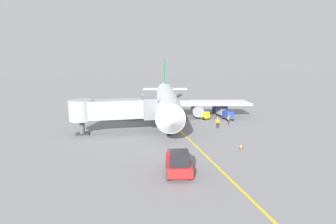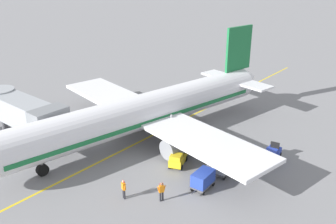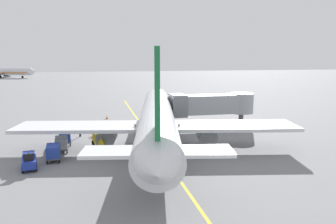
{
  "view_description": "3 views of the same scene",
  "coord_description": "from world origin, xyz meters",
  "px_view_note": "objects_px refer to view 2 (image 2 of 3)",
  "views": [
    {
      "loc": [
        10.01,
        45.52,
        10.13
      ],
      "look_at": [
        1.06,
        4.46,
        2.23
      ],
      "focal_mm": 28.9,
      "sensor_mm": 36.0,
      "label": 1
    },
    {
      "loc": [
        -24.48,
        24.28,
        17.52
      ],
      "look_at": [
        -2.74,
        -1.98,
        3.69
      ],
      "focal_mm": 38.75,
      "sensor_mm": 36.0,
      "label": 2
    },
    {
      "loc": [
        -6.52,
        -36.51,
        10.01
      ],
      "look_at": [
        1.94,
        1.83,
        3.48
      ],
      "focal_mm": 35.31,
      "sensor_mm": 36.0,
      "label": 3
    }
  ],
  "objects_px": {
    "baggage_tug_lead": "(272,154)",
    "baggage_tug_trailing": "(178,159)",
    "parked_airliner": "(145,112)",
    "jet_bridge": "(22,111)",
    "baggage_cart_front": "(203,179)",
    "baggage_cart_second_in_train": "(223,165)",
    "ground_crew_wing_walker": "(196,145)",
    "baggage_cart_third_in_train": "(245,153)",
    "ground_crew_loader": "(161,191)",
    "ground_crew_marshaller": "(124,188)"
  },
  "relations": [
    {
      "from": "baggage_tug_lead",
      "to": "baggage_cart_third_in_train",
      "type": "height_order",
      "value": "baggage_tug_lead"
    },
    {
      "from": "baggage_tug_trailing",
      "to": "ground_crew_wing_walker",
      "type": "distance_m",
      "value": 2.94
    },
    {
      "from": "parked_airliner",
      "to": "jet_bridge",
      "type": "relative_size",
      "value": 3.06
    },
    {
      "from": "ground_crew_loader",
      "to": "parked_airliner",
      "type": "bearing_deg",
      "value": -40.61
    },
    {
      "from": "ground_crew_marshaller",
      "to": "ground_crew_loader",
      "type": "bearing_deg",
      "value": -146.96
    },
    {
      "from": "ground_crew_marshaller",
      "to": "ground_crew_wing_walker",
      "type": "bearing_deg",
      "value": -90.31
    },
    {
      "from": "baggage_cart_second_in_train",
      "to": "ground_crew_loader",
      "type": "xyz_separation_m",
      "value": [
        1.65,
        6.6,
        0.0
      ]
    },
    {
      "from": "baggage_tug_trailing",
      "to": "ground_crew_wing_walker",
      "type": "height_order",
      "value": "ground_crew_wing_walker"
    },
    {
      "from": "jet_bridge",
      "to": "baggage_tug_trailing",
      "type": "distance_m",
      "value": 17.08
    },
    {
      "from": "baggage_tug_trailing",
      "to": "jet_bridge",
      "type": "bearing_deg",
      "value": 22.24
    },
    {
      "from": "baggage_cart_front",
      "to": "baggage_cart_third_in_train",
      "type": "xyz_separation_m",
      "value": [
        -0.58,
        -6.18,
        0.0
      ]
    },
    {
      "from": "ground_crew_wing_walker",
      "to": "parked_airliner",
      "type": "bearing_deg",
      "value": 7.08
    },
    {
      "from": "baggage_tug_lead",
      "to": "baggage_cart_front",
      "type": "bearing_deg",
      "value": 73.2
    },
    {
      "from": "jet_bridge",
      "to": "ground_crew_marshaller",
      "type": "relative_size",
      "value": 7.2
    },
    {
      "from": "parked_airliner",
      "to": "baggage_cart_front",
      "type": "distance_m",
      "value": 11.07
    },
    {
      "from": "parked_airliner",
      "to": "baggage_cart_second_in_train",
      "type": "relative_size",
      "value": 12.65
    },
    {
      "from": "ground_crew_wing_walker",
      "to": "ground_crew_marshaller",
      "type": "distance_m",
      "value": 9.81
    },
    {
      "from": "jet_bridge",
      "to": "baggage_tug_lead",
      "type": "height_order",
      "value": "jet_bridge"
    },
    {
      "from": "baggage_cart_second_in_train",
      "to": "baggage_tug_trailing",
      "type": "bearing_deg",
      "value": 18.6
    },
    {
      "from": "jet_bridge",
      "to": "parked_airliner",
      "type": "bearing_deg",
      "value": -137.85
    },
    {
      "from": "baggage_tug_trailing",
      "to": "baggage_cart_front",
      "type": "distance_m",
      "value": 4.33
    },
    {
      "from": "parked_airliner",
      "to": "ground_crew_loader",
      "type": "relative_size",
      "value": 22.01
    },
    {
      "from": "baggage_tug_trailing",
      "to": "baggage_cart_third_in_train",
      "type": "distance_m",
      "value": 6.44
    },
    {
      "from": "baggage_cart_front",
      "to": "baggage_cart_second_in_train",
      "type": "distance_m",
      "value": 3.05
    },
    {
      "from": "baggage_cart_front",
      "to": "baggage_cart_second_in_train",
      "type": "xyz_separation_m",
      "value": [
        -0.12,
        -3.04,
        0.0
      ]
    },
    {
      "from": "jet_bridge",
      "to": "baggage_cart_third_in_train",
      "type": "distance_m",
      "value": 23.07
    },
    {
      "from": "ground_crew_wing_walker",
      "to": "baggage_cart_second_in_train",
      "type": "bearing_deg",
      "value": 159.66
    },
    {
      "from": "baggage_tug_lead",
      "to": "baggage_cart_front",
      "type": "relative_size",
      "value": 0.91
    },
    {
      "from": "baggage_cart_third_in_train",
      "to": "ground_crew_marshaller",
      "type": "xyz_separation_m",
      "value": [
        4.68,
        11.41,
        0.0
      ]
    },
    {
      "from": "parked_airliner",
      "to": "baggage_cart_front",
      "type": "bearing_deg",
      "value": 159.31
    },
    {
      "from": "baggage_tug_lead",
      "to": "baggage_tug_trailing",
      "type": "relative_size",
      "value": 0.96
    },
    {
      "from": "jet_bridge",
      "to": "baggage_tug_trailing",
      "type": "relative_size",
      "value": 4.39
    },
    {
      "from": "baggage_cart_third_in_train",
      "to": "jet_bridge",
      "type": "bearing_deg",
      "value": 28.38
    },
    {
      "from": "baggage_tug_trailing",
      "to": "baggage_cart_front",
      "type": "xyz_separation_m",
      "value": [
        -3.99,
        1.66,
        0.24
      ]
    },
    {
      "from": "baggage_cart_front",
      "to": "ground_crew_wing_walker",
      "type": "xyz_separation_m",
      "value": [
        4.05,
        -4.59,
        0.0
      ]
    },
    {
      "from": "baggage_tug_trailing",
      "to": "ground_crew_loader",
      "type": "height_order",
      "value": "ground_crew_loader"
    },
    {
      "from": "baggage_tug_trailing",
      "to": "ground_crew_loader",
      "type": "bearing_deg",
      "value": 115.24
    },
    {
      "from": "jet_bridge",
      "to": "ground_crew_wing_walker",
      "type": "height_order",
      "value": "jet_bridge"
    },
    {
      "from": "baggage_cart_third_in_train",
      "to": "ground_crew_loader",
      "type": "height_order",
      "value": "ground_crew_loader"
    },
    {
      "from": "jet_bridge",
      "to": "baggage_cart_front",
      "type": "bearing_deg",
      "value": -166.46
    },
    {
      "from": "ground_crew_wing_walker",
      "to": "ground_crew_loader",
      "type": "relative_size",
      "value": 1.0
    },
    {
      "from": "baggage_cart_third_in_train",
      "to": "ground_crew_wing_walker",
      "type": "height_order",
      "value": "ground_crew_wing_walker"
    },
    {
      "from": "baggage_cart_third_in_train",
      "to": "baggage_tug_lead",
      "type": "bearing_deg",
      "value": -133.7
    },
    {
      "from": "baggage_cart_third_in_train",
      "to": "ground_crew_wing_walker",
      "type": "distance_m",
      "value": 4.9
    },
    {
      "from": "ground_crew_marshaller",
      "to": "jet_bridge",
      "type": "bearing_deg",
      "value": -1.86
    },
    {
      "from": "baggage_cart_third_in_train",
      "to": "ground_crew_wing_walker",
      "type": "relative_size",
      "value": 1.74
    },
    {
      "from": "baggage_tug_lead",
      "to": "baggage_tug_trailing",
      "type": "bearing_deg",
      "value": 45.15
    },
    {
      "from": "baggage_cart_second_in_train",
      "to": "ground_crew_wing_walker",
      "type": "xyz_separation_m",
      "value": [
        4.17,
        -1.54,
        0.0
      ]
    },
    {
      "from": "baggage_cart_second_in_train",
      "to": "baggage_cart_third_in_train",
      "type": "xyz_separation_m",
      "value": [
        -0.46,
        -3.14,
        0.0
      ]
    },
    {
      "from": "baggage_cart_front",
      "to": "baggage_cart_third_in_train",
      "type": "relative_size",
      "value": 1.0
    }
  ]
}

